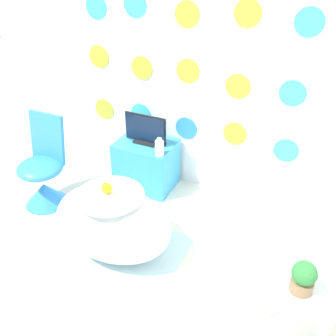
% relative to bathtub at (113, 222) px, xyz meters
% --- Properties ---
extents(ground_plane, '(12.00, 12.00, 0.00)m').
position_rel_bathtub_xyz_m(ground_plane, '(0.12, -0.81, -0.29)').
color(ground_plane, silver).
extents(wall_back_dotted, '(4.37, 0.05, 2.60)m').
position_rel_bathtub_xyz_m(wall_back_dotted, '(0.12, 1.20, 1.01)').
color(wall_back_dotted, white).
rests_on(wall_back_dotted, ground_plane).
extents(rug, '(1.17, 0.94, 0.01)m').
position_rel_bathtub_xyz_m(rug, '(-0.03, -0.06, -0.28)').
color(rug, silver).
rests_on(rug, ground_plane).
extents(bathtub, '(0.97, 0.63, 0.57)m').
position_rel_bathtub_xyz_m(bathtub, '(0.00, 0.00, 0.00)').
color(bathtub, white).
rests_on(bathtub, ground_plane).
extents(rubber_duck, '(0.08, 0.09, 0.10)m').
position_rel_bathtub_xyz_m(rubber_duck, '(-0.02, -0.01, 0.33)').
color(rubber_duck, yellow).
rests_on(rubber_duck, bathtub).
extents(chair, '(0.42, 0.42, 0.86)m').
position_rel_bathtub_xyz_m(chair, '(-0.92, 0.28, -0.02)').
color(chair, '#338CE0').
rests_on(chair, ground_plane).
extents(tv_cabinet, '(0.55, 0.43, 0.48)m').
position_rel_bathtub_xyz_m(tv_cabinet, '(-0.20, 0.94, -0.05)').
color(tv_cabinet, '#389ED6').
rests_on(tv_cabinet, ground_plane).
extents(tv, '(0.42, 0.12, 0.29)m').
position_rel_bathtub_xyz_m(tv, '(-0.20, 0.94, 0.32)').
color(tv, black).
rests_on(tv, tv_cabinet).
extents(vase, '(0.08, 0.08, 0.17)m').
position_rel_bathtub_xyz_m(vase, '(0.02, 0.79, 0.27)').
color(vase, white).
rests_on(vase, tv_cabinet).
extents(side_table, '(0.39, 0.32, 0.52)m').
position_rel_bathtub_xyz_m(side_table, '(1.43, -0.27, 0.11)').
color(side_table, silver).
rests_on(side_table, ground_plane).
extents(potted_plant_left, '(0.14, 0.14, 0.21)m').
position_rel_bathtub_xyz_m(potted_plant_left, '(1.43, -0.27, 0.33)').
color(potted_plant_left, '#8C6B4C').
rests_on(potted_plant_left, side_table).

